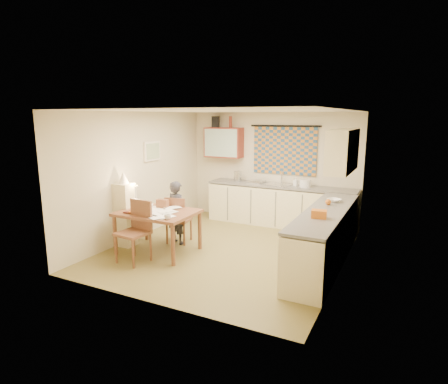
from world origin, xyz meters
The scene contains 44 objects.
floor centered at (0.00, 0.00, -0.01)m, with size 4.00×4.50×0.02m, color brown.
ceiling centered at (0.00, 0.00, 2.51)m, with size 4.00×4.50×0.02m, color white.
wall_back centered at (0.00, 2.26, 1.25)m, with size 4.00×0.02×2.50m, color beige.
wall_front centered at (0.00, -2.26, 1.25)m, with size 4.00×0.02×2.50m, color beige.
wall_left centered at (-2.01, 0.00, 1.25)m, with size 0.02×4.50×2.50m, color beige.
wall_right centered at (2.01, 0.00, 1.25)m, with size 0.02×4.50×2.50m, color beige.
window_blind centered at (0.30, 2.22, 1.65)m, with size 1.45×0.03×1.05m, color navy.
curtain_rod centered at (0.30, 2.20, 2.20)m, with size 0.04×0.04×1.60m, color black.
wall_cabinet centered at (-1.15, 2.08, 1.80)m, with size 0.90×0.34×0.70m, color maroon.
wall_cabinet_glass centered at (-1.15, 1.91, 1.80)m, with size 0.84×0.02×0.64m, color #99B2A5.
upper_cabinet_right centered at (1.83, 0.55, 1.85)m, with size 0.34×1.30×0.70m, color beige.
framed_print centered at (-1.97, 0.40, 1.70)m, with size 0.04×0.50×0.40m, color white.
print_canvas centered at (-1.95, 0.40, 1.70)m, with size 0.01×0.42×0.32m, color beige.
counter_back centered at (0.32, 1.95, 0.45)m, with size 3.30×0.62×0.92m.
counter_right centered at (1.70, 0.08, 0.45)m, with size 0.62×2.95×0.92m.
stove centered at (1.70, -1.04, 0.45)m, with size 0.58×0.58×0.91m.
sink centered at (0.26, 1.95, 0.88)m, with size 0.55×0.45×0.10m, color silver.
tap centered at (0.29, 2.13, 1.06)m, with size 0.03×0.03×0.28m, color silver.
dish_rack centered at (-0.25, 1.95, 0.95)m, with size 0.35×0.30×0.06m, color silver.
kettle centered at (-0.72, 1.95, 1.04)m, with size 0.18×0.18×0.24m, color silver.
mixing_bowl centered at (0.87, 1.95, 1.00)m, with size 0.24×0.24×0.16m, color white.
soap_bottle centered at (0.65, 2.00, 1.01)m, with size 0.11×0.11×0.19m, color white.
bowl centered at (1.70, 0.77, 0.95)m, with size 0.31×0.31×0.06m, color white.
orange_bag centered at (1.70, -0.42, 0.98)m, with size 0.22×0.16×0.12m, color #C76318.
fruit_orange centered at (1.65, 0.49, 0.97)m, with size 0.10×0.10×0.10m, color #C76318.
speaker centered at (-1.37, 2.08, 2.28)m, with size 0.16×0.20×0.26m, color black.
bottle_green centered at (-1.33, 2.08, 2.28)m, with size 0.07×0.07×0.26m, color #195926.
bottle_brown centered at (-0.98, 2.08, 2.28)m, with size 0.07×0.07×0.26m, color maroon.
dining_table centered at (-1.10, -0.65, 0.38)m, with size 1.35×1.03×0.75m.
chair_far centered at (-1.06, -0.05, 0.28)m, with size 0.48×0.48×0.91m.
chair_near centered at (-1.17, -1.22, 0.32)m, with size 0.51×0.51×1.03m.
person centered at (-1.05, -0.11, 0.61)m, with size 0.50×0.38×1.22m, color black.
shelf_stand centered at (-1.84, -0.65, 0.60)m, with size 0.32×0.30×1.19m, color beige.
lampshade centered at (-1.84, -0.65, 1.30)m, with size 0.20×0.20×0.22m, color white.
letter_rack centered at (-1.17, -0.39, 0.83)m, with size 0.22×0.10×0.16m, color brown.
mug centered at (-0.63, -1.00, 0.79)m, with size 0.11×0.11×0.09m, color white.
magazine centered at (-1.56, -0.90, 0.76)m, with size 0.19×0.25×0.02m, color maroon.
book centered at (-1.48, -0.78, 0.76)m, with size 0.21×0.28×0.02m, color #C76318.
orange_box centered at (-1.39, -0.98, 0.77)m, with size 0.12×0.08×0.04m, color #C76318.
eyeglasses centered at (-0.94, -0.94, 0.76)m, with size 0.13×0.04×0.02m, color black.
candle_holder centered at (-1.60, -0.58, 0.84)m, with size 0.06×0.06×0.18m, color silver.
candle centered at (-1.62, -0.59, 1.04)m, with size 0.02×0.02×0.22m, color white.
candle_flame centered at (-1.58, -0.59, 1.16)m, with size 0.02×0.02×0.02m, color #FFCC66.
papers centered at (-1.10, -0.67, 0.76)m, with size 1.08×1.00×0.02m.
Camera 1 is at (2.86, -5.87, 2.40)m, focal length 30.00 mm.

